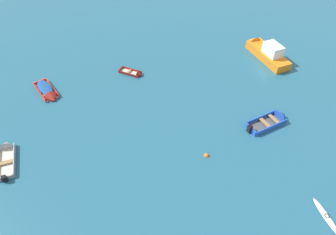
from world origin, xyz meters
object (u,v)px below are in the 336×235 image
(rowboat_maroon_cluster_inner, at_px, (136,74))
(mooring_buoy_outer_edge, at_px, (206,156))
(motor_launch_orange_midfield_right, at_px, (266,51))
(rowboat_blue_midfield_left, at_px, (274,119))
(rowboat_red_far_back, at_px, (48,93))
(rowboat_grey_far_left, at_px, (7,152))
(kayak_white_back_row_left, at_px, (326,217))

(rowboat_maroon_cluster_inner, distance_m, mooring_buoy_outer_edge, 12.86)
(motor_launch_orange_midfield_right, relative_size, mooring_buoy_outer_edge, 16.40)
(motor_launch_orange_midfield_right, distance_m, rowboat_blue_midfield_left, 10.78)
(motor_launch_orange_midfield_right, height_order, rowboat_blue_midfield_left, motor_launch_orange_midfield_right)
(rowboat_maroon_cluster_inner, distance_m, motor_launch_orange_midfield_right, 15.28)
(rowboat_maroon_cluster_inner, distance_m, rowboat_red_far_back, 9.14)
(rowboat_grey_far_left, height_order, mooring_buoy_outer_edge, rowboat_grey_far_left)
(rowboat_grey_far_left, relative_size, rowboat_blue_midfield_left, 0.95)
(rowboat_maroon_cluster_inner, height_order, rowboat_red_far_back, rowboat_red_far_back)
(kayak_white_back_row_left, distance_m, rowboat_red_far_back, 26.36)
(rowboat_maroon_cluster_inner, bearing_deg, kayak_white_back_row_left, -57.04)
(rowboat_grey_far_left, relative_size, rowboat_maroon_cluster_inner, 1.49)
(motor_launch_orange_midfield_right, distance_m, mooring_buoy_outer_edge, 16.77)
(rowboat_maroon_cluster_inner, relative_size, rowboat_blue_midfield_left, 0.64)
(rowboat_red_far_back, distance_m, rowboat_blue_midfield_left, 22.02)
(kayak_white_back_row_left, bearing_deg, rowboat_blue_midfield_left, 89.04)
(kayak_white_back_row_left, distance_m, mooring_buoy_outer_edge, 9.42)
(kayak_white_back_row_left, height_order, motor_launch_orange_midfield_right, motor_launch_orange_midfield_right)
(kayak_white_back_row_left, relative_size, motor_launch_orange_midfield_right, 0.42)
(motor_launch_orange_midfield_right, xyz_separation_m, mooring_buoy_outer_edge, (-10.24, -13.26, -0.69))
(motor_launch_orange_midfield_right, bearing_deg, rowboat_grey_far_left, -158.13)
(rowboat_grey_far_left, distance_m, mooring_buoy_outer_edge, 16.45)
(rowboat_blue_midfield_left, distance_m, mooring_buoy_outer_edge, 7.65)
(rowboat_grey_far_left, bearing_deg, mooring_buoy_outer_edge, -9.23)
(kayak_white_back_row_left, bearing_deg, mooring_buoy_outer_edge, 137.02)
(rowboat_grey_far_left, height_order, rowboat_blue_midfield_left, rowboat_blue_midfield_left)
(rowboat_blue_midfield_left, height_order, mooring_buoy_outer_edge, rowboat_blue_midfield_left)
(rowboat_red_far_back, height_order, rowboat_blue_midfield_left, rowboat_blue_midfield_left)
(rowboat_blue_midfield_left, relative_size, mooring_buoy_outer_edge, 10.31)
(rowboat_blue_midfield_left, bearing_deg, rowboat_grey_far_left, -179.17)
(rowboat_maroon_cluster_inner, xyz_separation_m, mooring_buoy_outer_edge, (4.96, -11.86, -0.14))
(rowboat_red_far_back, bearing_deg, rowboat_grey_far_left, -108.21)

